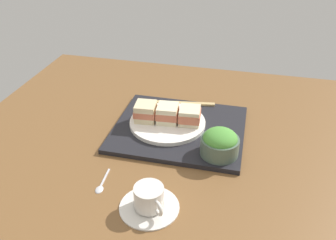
% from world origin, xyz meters
% --- Properties ---
extents(ground_plane, '(1.40, 1.00, 0.03)m').
position_xyz_m(ground_plane, '(0.00, 0.00, -0.01)').
color(ground_plane, brown).
extents(serving_tray, '(0.39, 0.34, 0.01)m').
position_xyz_m(serving_tray, '(0.05, -0.01, 0.01)').
color(serving_tray, black).
rests_on(serving_tray, ground_plane).
extents(sandwich_plate, '(0.23, 0.23, 0.01)m').
position_xyz_m(sandwich_plate, '(0.09, -0.01, 0.02)').
color(sandwich_plate, white).
rests_on(sandwich_plate, serving_tray).
extents(sandwich_near, '(0.07, 0.07, 0.05)m').
position_xyz_m(sandwich_near, '(0.02, -0.02, 0.05)').
color(sandwich_near, beige).
rests_on(sandwich_near, sandwich_plate).
extents(sandwich_middle, '(0.07, 0.07, 0.05)m').
position_xyz_m(sandwich_middle, '(0.09, -0.01, 0.05)').
color(sandwich_middle, beige).
rests_on(sandwich_middle, sandwich_plate).
extents(sandwich_far, '(0.07, 0.07, 0.06)m').
position_xyz_m(sandwich_far, '(0.16, -0.01, 0.05)').
color(sandwich_far, beige).
rests_on(sandwich_far, sandwich_plate).
extents(salad_bowl, '(0.11, 0.11, 0.08)m').
position_xyz_m(salad_bowl, '(-0.08, 0.10, 0.05)').
color(salad_bowl, '#4C6051').
rests_on(salad_bowl, serving_tray).
extents(chopsticks_pair, '(0.20, 0.04, 0.01)m').
position_xyz_m(chopsticks_pair, '(0.06, -0.15, 0.02)').
color(chopsticks_pair, tan).
rests_on(chopsticks_pair, serving_tray).
extents(coffee_cup, '(0.14, 0.14, 0.06)m').
position_xyz_m(coffee_cup, '(0.05, 0.32, 0.02)').
color(coffee_cup, silver).
rests_on(coffee_cup, ground_plane).
extents(teaspoon, '(0.02, 0.09, 0.01)m').
position_xyz_m(teaspoon, '(0.19, 0.28, 0.00)').
color(teaspoon, silver).
rests_on(teaspoon, ground_plane).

